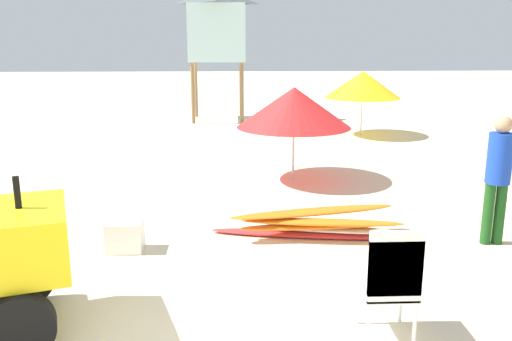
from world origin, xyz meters
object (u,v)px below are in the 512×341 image
surfboard_pile (315,224)px  beach_umbrella_left (294,107)px  lifeguard_tower (217,25)px  beach_umbrella_mid (363,84)px  stacked_plastic_chairs (391,275)px  cooler_box (125,236)px  lifeguard_near_center (498,171)px

surfboard_pile → beach_umbrella_left: size_ratio=1.23×
lifeguard_tower → beach_umbrella_mid: bearing=-37.5°
beach_umbrella_mid → surfboard_pile: bearing=-107.3°
beach_umbrella_left → stacked_plastic_chairs: bearing=-87.6°
beach_umbrella_left → surfboard_pile: bearing=-90.7°
stacked_plastic_chairs → beach_umbrella_left: bearing=92.4°
surfboard_pile → beach_umbrella_mid: (2.50, 8.02, 1.23)m
beach_umbrella_left → cooler_box: bearing=-126.3°
stacked_plastic_chairs → lifeguard_near_center: 3.15m
stacked_plastic_chairs → beach_umbrella_mid: 10.92m
lifeguard_near_center → beach_umbrella_left: bearing=123.7°
stacked_plastic_chairs → beach_umbrella_mid: beach_umbrella_mid is taller
lifeguard_tower → cooler_box: size_ratio=8.99×
beach_umbrella_left → cooler_box: beach_umbrella_left is taller
surfboard_pile → beach_umbrella_left: (0.04, 3.17, 1.22)m
stacked_plastic_chairs → lifeguard_near_center: size_ratio=0.64×
lifeguard_near_center → surfboard_pile: bearing=172.6°
lifeguard_near_center → cooler_box: bearing=-179.6°
beach_umbrella_left → cooler_box: 4.53m
beach_umbrella_left → beach_umbrella_mid: size_ratio=1.04×
stacked_plastic_chairs → cooler_box: bearing=140.8°
lifeguard_near_center → beach_umbrella_left: beach_umbrella_left is taller
surfboard_pile → beach_umbrella_mid: beach_umbrella_mid is taller
beach_umbrella_mid → cooler_box: bearing=-121.1°
lifeguard_tower → beach_umbrella_mid: size_ratio=1.99×
lifeguard_near_center → stacked_plastic_chairs: bearing=-131.6°
stacked_plastic_chairs → surfboard_pile: bearing=96.1°
lifeguard_near_center → beach_umbrella_mid: beach_umbrella_mid is taller
lifeguard_tower → stacked_plastic_chairs: bearing=-82.2°
lifeguard_near_center → beach_umbrella_mid: bearing=89.0°
surfboard_pile → lifeguard_near_center: (2.36, -0.31, 0.81)m
stacked_plastic_chairs → lifeguard_tower: (-1.88, 13.80, 2.41)m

